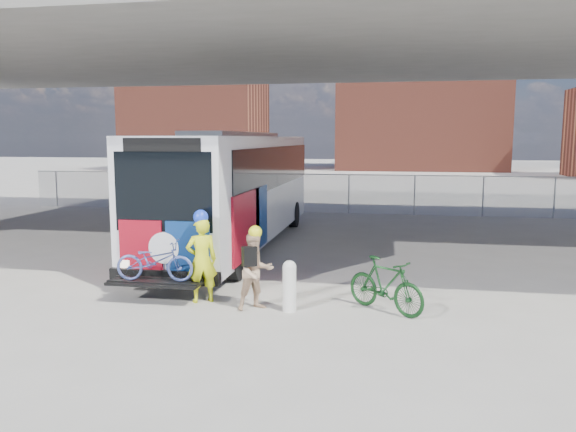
% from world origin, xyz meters
% --- Properties ---
extents(ground, '(160.00, 160.00, 0.00)m').
position_xyz_m(ground, '(0.00, 0.00, 0.00)').
color(ground, '#9E9991').
rests_on(ground, ground).
extents(bus, '(2.67, 12.91, 3.69)m').
position_xyz_m(bus, '(-2.00, 3.39, 2.11)').
color(bus, silver).
rests_on(bus, ground).
extents(overpass, '(40.00, 16.00, 7.95)m').
position_xyz_m(overpass, '(0.00, 4.00, 6.54)').
color(overpass, '#605E59').
rests_on(overpass, ground).
extents(chainlink_fence, '(30.00, 0.06, 30.00)m').
position_xyz_m(chainlink_fence, '(0.00, 12.00, 1.42)').
color(chainlink_fence, gray).
rests_on(chainlink_fence, ground).
extents(brick_buildings, '(54.00, 22.00, 12.00)m').
position_xyz_m(brick_buildings, '(1.23, 48.23, 5.42)').
color(brick_buildings, brown).
rests_on(brick_buildings, ground).
extents(smokestack, '(2.20, 2.20, 25.00)m').
position_xyz_m(smokestack, '(14.00, 55.00, 12.50)').
color(smokestack, brown).
rests_on(smokestack, ground).
extents(bollard, '(0.28, 0.28, 1.06)m').
position_xyz_m(bollard, '(0.92, -3.26, 0.57)').
color(bollard, beige).
rests_on(bollard, ground).
extents(cyclist_hivis, '(0.79, 0.71, 2.00)m').
position_xyz_m(cyclist_hivis, '(-1.04, -2.94, 0.97)').
color(cyclist_hivis, yellow).
rests_on(cyclist_hivis, ground).
extents(cyclist_tan, '(0.98, 0.94, 1.75)m').
position_xyz_m(cyclist_tan, '(0.21, -3.26, 0.83)').
color(cyclist_tan, tan).
rests_on(cyclist_tan, ground).
extents(bike_parked, '(1.80, 1.53, 1.12)m').
position_xyz_m(bike_parked, '(2.84, -2.94, 0.56)').
color(bike_parked, '#123A18').
rests_on(bike_parked, ground).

